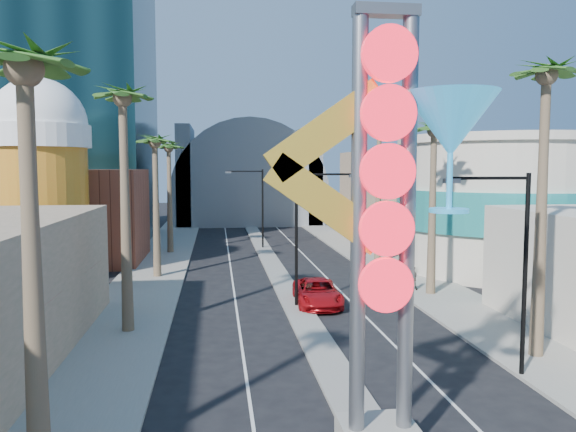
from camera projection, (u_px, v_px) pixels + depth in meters
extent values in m
cube|color=gray|center=(158.00, 265.00, 46.54)|extent=(5.00, 100.00, 0.15)
cube|color=gray|center=(380.00, 261.00, 48.93)|extent=(5.00, 100.00, 0.15)
cube|color=gray|center=(268.00, 257.00, 50.70)|extent=(1.60, 84.00, 0.15)
cube|color=black|center=(49.00, 9.00, 59.60)|extent=(20.00, 20.00, 50.00)
cube|color=brown|center=(83.00, 216.00, 48.34)|extent=(10.00, 10.00, 8.00)
cube|color=#947F5F|center=(403.00, 196.00, 62.17)|extent=(10.00, 20.00, 10.00)
cylinder|color=orange|center=(42.00, 212.00, 40.22)|extent=(6.40, 6.40, 10.00)
cylinder|color=white|center=(40.00, 136.00, 39.75)|extent=(7.00, 7.00, 1.60)
sphere|color=white|center=(39.00, 125.00, 39.68)|extent=(6.60, 6.60, 6.60)
cylinder|color=beige|center=(502.00, 208.00, 44.63)|extent=(16.00, 16.00, 10.00)
cylinder|color=teal|center=(502.00, 208.00, 44.63)|extent=(16.60, 16.60, 3.00)
cylinder|color=beige|center=(505.00, 141.00, 44.17)|extent=(16.60, 16.60, 0.60)
cylinder|color=slate|center=(247.00, 195.00, 83.96)|extent=(22.00, 16.00, 22.00)
cube|color=slate|center=(186.00, 175.00, 82.56)|extent=(2.00, 16.00, 14.00)
cube|color=slate|center=(307.00, 175.00, 84.83)|extent=(2.00, 16.00, 14.00)
cylinder|color=slate|center=(358.00, 229.00, 15.46)|extent=(0.44, 0.44, 12.00)
cylinder|color=slate|center=(407.00, 229.00, 15.64)|extent=(0.44, 0.44, 12.00)
cube|color=slate|center=(386.00, 11.00, 15.04)|extent=(1.80, 0.50, 0.30)
cylinder|color=red|center=(390.00, 54.00, 14.80)|extent=(1.50, 0.25, 1.50)
cylinder|color=red|center=(389.00, 113.00, 14.93)|extent=(1.50, 0.25, 1.50)
cylinder|color=red|center=(388.00, 171.00, 15.07)|extent=(1.50, 0.25, 1.50)
cylinder|color=red|center=(387.00, 229.00, 15.20)|extent=(1.50, 0.25, 1.50)
cylinder|color=red|center=(386.00, 285.00, 15.34)|extent=(1.50, 0.25, 1.50)
cube|color=yellow|center=(327.00, 130.00, 15.12)|extent=(3.47, 0.25, 2.80)
cube|color=yellow|center=(326.00, 204.00, 15.29)|extent=(3.47, 0.25, 2.80)
cone|color=#2391CB|center=(451.00, 124.00, 15.54)|extent=(2.60, 2.60, 1.80)
cylinder|color=#2391CB|center=(450.00, 182.00, 15.68)|extent=(0.16, 0.16, 1.60)
cylinder|color=#2391CB|center=(449.00, 210.00, 15.75)|extent=(1.10, 1.10, 0.12)
cylinder|color=black|center=(296.00, 240.00, 32.57)|extent=(0.18, 0.18, 8.00)
cube|color=black|center=(327.00, 174.00, 32.47)|extent=(3.60, 0.12, 0.12)
cube|color=slate|center=(354.00, 176.00, 32.68)|extent=(0.60, 0.25, 0.18)
cylinder|color=black|center=(263.00, 209.00, 56.29)|extent=(0.18, 0.18, 8.00)
cube|color=black|center=(244.00, 171.00, 55.73)|extent=(3.60, 0.12, 0.12)
cube|color=slate|center=(228.00, 172.00, 55.54)|extent=(0.60, 0.25, 0.18)
cylinder|color=black|center=(525.00, 277.00, 21.62)|extent=(0.18, 0.18, 8.00)
cube|color=black|center=(488.00, 178.00, 21.08)|extent=(3.24, 0.12, 0.12)
cube|color=slate|center=(452.00, 181.00, 20.91)|extent=(0.60, 0.25, 0.18)
cylinder|color=brown|center=(33.00, 290.00, 13.54)|extent=(0.40, 0.40, 10.50)
sphere|color=#27501A|center=(24.00, 69.00, 13.08)|extent=(2.40, 2.40, 2.40)
cylinder|color=brown|center=(125.00, 218.00, 27.33)|extent=(0.40, 0.40, 11.50)
sphere|color=#27501A|center=(122.00, 98.00, 26.83)|extent=(2.40, 2.40, 2.40)
cylinder|color=brown|center=(156.00, 211.00, 41.23)|extent=(0.40, 0.40, 10.00)
sphere|color=#27501A|center=(155.00, 143.00, 40.80)|extent=(2.40, 2.40, 2.40)
cylinder|color=brown|center=(170.00, 201.00, 53.09)|extent=(0.40, 0.40, 10.00)
sphere|color=#27501A|center=(169.00, 148.00, 52.66)|extent=(2.40, 2.40, 2.40)
cylinder|color=brown|center=(541.00, 220.00, 23.65)|extent=(0.40, 0.40, 12.00)
sphere|color=#27501A|center=(547.00, 75.00, 23.13)|extent=(2.40, 2.40, 2.40)
cylinder|color=brown|center=(432.00, 214.00, 35.57)|extent=(0.40, 0.40, 10.50)
sphere|color=#27501A|center=(434.00, 131.00, 35.12)|extent=(2.40, 2.40, 2.40)
cylinder|color=brown|center=(378.00, 196.00, 47.39)|extent=(0.40, 0.40, 11.50)
sphere|color=#27501A|center=(379.00, 128.00, 46.89)|extent=(2.40, 2.40, 2.40)
imported|color=#AF0D13|center=(317.00, 293.00, 33.38)|extent=(2.76, 5.62, 1.54)
imported|color=gray|center=(412.00, 278.00, 36.97)|extent=(0.87, 0.76, 1.54)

